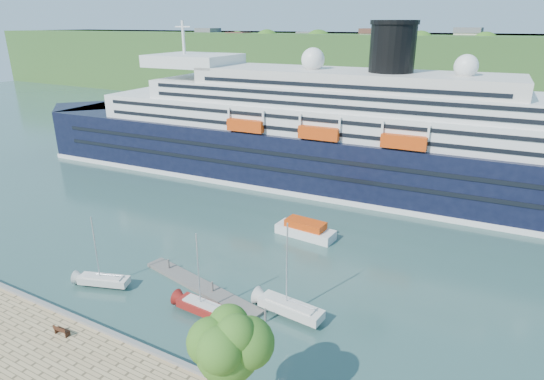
{
  "coord_description": "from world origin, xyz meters",
  "views": [
    {
      "loc": [
        28.92,
        -23.05,
        27.61
      ],
      "look_at": [
        -0.3,
        30.0,
        5.27
      ],
      "focal_mm": 30.0,
      "sensor_mm": 36.0,
      "label": 1
    }
  ],
  "objects": [
    {
      "name": "far_hillside",
      "position": [
        0.0,
        145.0,
        12.0
      ],
      "size": [
        400.0,
        50.0,
        24.0
      ],
      "primitive_type": "cube",
      "color": "#2A5221",
      "rests_on": "ground"
    },
    {
      "name": "park_bench",
      "position": [
        -4.25,
        -2.31,
        1.52
      ],
      "size": [
        1.64,
        0.74,
        1.03
      ],
      "primitive_type": null,
      "rotation": [
        0.0,
        0.0,
        0.05
      ],
      "color": "#442313",
      "rests_on": "promenade"
    },
    {
      "name": "sailboat_white_near",
      "position": [
        -8.51,
        6.26,
        4.02
      ],
      "size": [
        6.45,
        3.66,
        8.04
      ],
      "primitive_type": null,
      "rotation": [
        0.0,
        0.0,
        0.33
      ],
      "color": "silver",
      "rests_on": "ground"
    },
    {
      "name": "sailboat_red",
      "position": [
        4.46,
        7.34,
        4.29
      ],
      "size": [
        6.72,
        2.17,
        8.57
      ],
      "primitive_type": null,
      "rotation": [
        0.0,
        0.0,
        -0.05
      ],
      "color": "maroon",
      "rests_on": "ground"
    },
    {
      "name": "tender_launch",
      "position": [
        5.69,
        28.61,
        1.15
      ],
      "size": [
        8.47,
        3.38,
        2.29
      ],
      "primitive_type": null,
      "rotation": [
        0.0,
        0.0,
        -0.07
      ],
      "color": "#CC3D0C",
      "rests_on": "ground"
    },
    {
      "name": "promenade_tree",
      "position": [
        14.35,
        -2.74,
        5.87
      ],
      "size": [
        5.88,
        5.88,
        9.75
      ],
      "primitive_type": null,
      "color": "#366B1C",
      "rests_on": "promenade"
    },
    {
      "name": "sailboat_white_far",
      "position": [
        12.11,
        11.35,
        4.82
      ],
      "size": [
        7.62,
        2.71,
        9.65
      ],
      "primitive_type": null,
      "rotation": [
        0.0,
        0.0,
        -0.09
      ],
      "color": "silver",
      "rests_on": "ground"
    },
    {
      "name": "cruise_ship",
      "position": [
        -3.5,
        50.21,
        14.07
      ],
      "size": [
        126.17,
        25.88,
        28.14
      ],
      "primitive_type": null,
      "rotation": [
        0.0,
        0.0,
        0.06
      ],
      "color": "black",
      "rests_on": "ground"
    },
    {
      "name": "ground",
      "position": [
        0.0,
        0.0,
        0.0
      ],
      "size": [
        400.0,
        400.0,
        0.0
      ],
      "primitive_type": "plane",
      "color": "#2B4D4A",
      "rests_on": "ground"
    },
    {
      "name": "floating_pontoon",
      "position": [
        1.06,
        11.22,
        0.19
      ],
      "size": [
        17.12,
        5.43,
        0.38
      ],
      "primitive_type": null,
      "rotation": [
        0.0,
        0.0,
        -0.2
      ],
      "color": "slate",
      "rests_on": "ground"
    },
    {
      "name": "quay_coping",
      "position": [
        0.0,
        -0.2,
        1.15
      ],
      "size": [
        220.0,
        0.5,
        0.3
      ],
      "primitive_type": "cube",
      "color": "slate",
      "rests_on": "promenade"
    }
  ]
}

